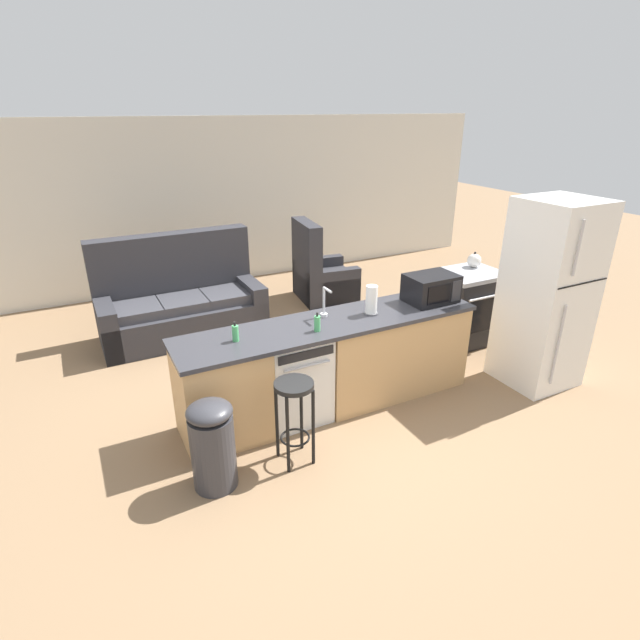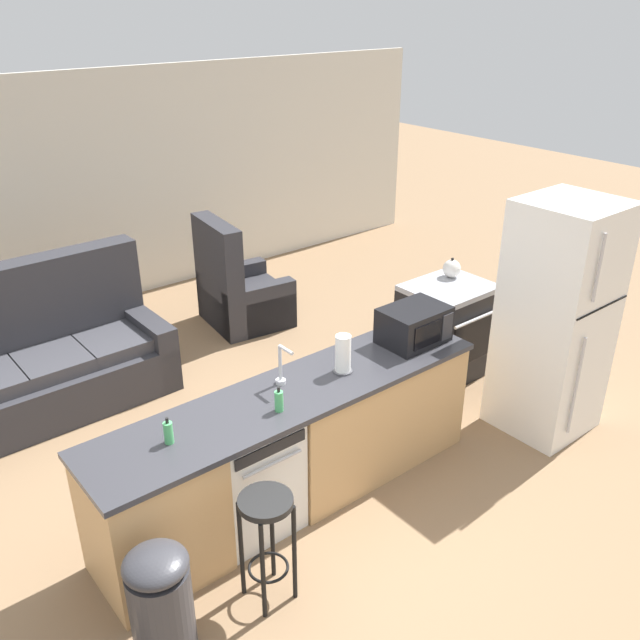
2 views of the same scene
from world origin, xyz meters
The scene contains 16 objects.
ground_plane centered at (0.00, 0.00, 0.00)m, with size 24.00×24.00×0.00m, color #896B4C.
wall_back centered at (0.30, 4.20, 1.30)m, with size 10.00×0.06×2.60m.
kitchen_counter centered at (0.24, 0.00, 0.42)m, with size 2.94×0.66×0.90m.
dishwasher centered at (-0.25, 0.00, 0.42)m, with size 0.58×0.61×0.84m.
stove_range centered at (2.35, 0.55, 0.45)m, with size 0.76×0.68×0.90m.
refrigerator centered at (2.35, -0.55, 0.97)m, with size 0.72×0.73×1.93m.
microwave centered at (1.30, 0.00, 1.04)m, with size 0.50×0.37×0.28m.
sink_faucet centered at (0.14, 0.12, 1.03)m, with size 0.07×0.18×0.30m.
paper_towel_roll centered at (0.58, -0.01, 1.04)m, with size 0.14×0.14×0.28m.
soap_bottle centered at (-0.06, -0.13, 0.97)m, with size 0.06×0.06×0.18m.
dish_soap_bottle centered at (-0.77, 0.01, 0.97)m, with size 0.06×0.06×0.18m.
kettle centered at (2.52, 0.68, 0.99)m, with size 0.21×0.17×0.19m.
bar_stool centered at (-0.51, -0.61, 0.54)m, with size 0.32×0.32×0.74m.
trash_bin centered at (-1.19, -0.59, 0.38)m, with size 0.35×0.35×0.74m.
couch centered at (-0.75, 2.40, 0.39)m, with size 2.01×0.91×1.27m.
armchair centered at (1.41, 2.69, 0.35)m, with size 0.90×0.95×1.20m.
Camera 2 is at (-2.15, -3.11, 3.30)m, focal length 38.00 mm.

